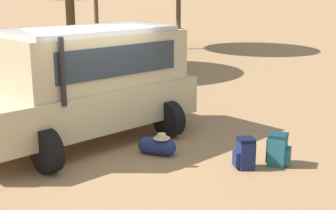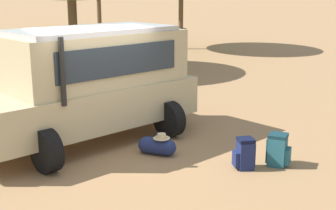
{
  "view_description": "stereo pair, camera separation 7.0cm",
  "coord_description": "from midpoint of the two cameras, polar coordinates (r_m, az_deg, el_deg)",
  "views": [
    {
      "loc": [
        -3.05,
        -8.8,
        3.26
      ],
      "look_at": [
        1.07,
        -0.86,
        1.0
      ],
      "focal_mm": 50.0,
      "sensor_mm": 36.0,
      "label": 1
    },
    {
      "loc": [
        -2.98,
        -8.83,
        3.26
      ],
      "look_at": [
        1.07,
        -0.86,
        1.0
      ],
      "focal_mm": 50.0,
      "sensor_mm": 36.0,
      "label": 2
    }
  ],
  "objects": [
    {
      "name": "ground_plane",
      "position": [
        9.87,
        -8.1,
        -5.25
      ],
      "size": [
        320.0,
        320.0,
        0.0
      ],
      "primitive_type": "plane",
      "color": "#9E754C"
    },
    {
      "name": "safari_vehicle",
      "position": [
        10.09,
        -9.75,
        2.75
      ],
      "size": [
        5.47,
        3.56,
        2.44
      ],
      "color": "tan",
      "rests_on": "ground_plane"
    },
    {
      "name": "backpack_cluster_center",
      "position": [
        8.76,
        9.12,
        -5.88
      ],
      "size": [
        0.43,
        0.38,
        0.58
      ],
      "color": "navy",
      "rests_on": "ground_plane"
    },
    {
      "name": "backpack_beside_front_wheel",
      "position": [
        9.04,
        13.06,
        -5.33
      ],
      "size": [
        0.49,
        0.5,
        0.61
      ],
      "color": "#235B6B",
      "rests_on": "ground_plane"
    },
    {
      "name": "duffel_bag_low_black_case",
      "position": [
        9.39,
        -1.54,
        -4.99
      ],
      "size": [
        0.64,
        0.69,
        0.44
      ],
      "color": "navy",
      "rests_on": "ground_plane"
    }
  ]
}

